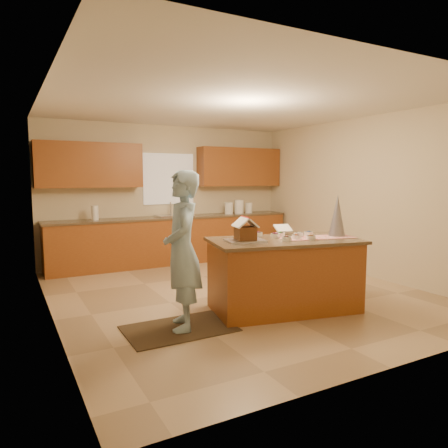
{
  "coord_description": "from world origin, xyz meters",
  "views": [
    {
      "loc": [
        -2.97,
        -5.13,
        1.68
      ],
      "look_at": [
        -0.1,
        0.2,
        1.0
      ],
      "focal_mm": 33.26,
      "sensor_mm": 36.0,
      "label": 1
    }
  ],
  "objects": [
    {
      "name": "floor",
      "position": [
        0.0,
        0.0,
        0.0
      ],
      "size": [
        5.5,
        5.5,
        0.0
      ],
      "primitive_type": "plane",
      "color": "tan",
      "rests_on": "ground"
    },
    {
      "name": "ceiling",
      "position": [
        0.0,
        0.0,
        2.7
      ],
      "size": [
        5.5,
        5.5,
        0.0
      ],
      "primitive_type": "plane",
      "color": "silver",
      "rests_on": "floor"
    },
    {
      "name": "wall_back",
      "position": [
        0.0,
        2.75,
        1.35
      ],
      "size": [
        5.5,
        5.5,
        0.0
      ],
      "primitive_type": "plane",
      "color": "beige",
      "rests_on": "floor"
    },
    {
      "name": "wall_front",
      "position": [
        0.0,
        -2.75,
        1.35
      ],
      "size": [
        5.5,
        5.5,
        0.0
      ],
      "primitive_type": "plane",
      "color": "beige",
      "rests_on": "floor"
    },
    {
      "name": "wall_left",
      "position": [
        -2.5,
        0.0,
        1.35
      ],
      "size": [
        5.5,
        5.5,
        0.0
      ],
      "primitive_type": "plane",
      "color": "beige",
      "rests_on": "floor"
    },
    {
      "name": "wall_right",
      "position": [
        2.5,
        0.0,
        1.35
      ],
      "size": [
        5.5,
        5.5,
        0.0
      ],
      "primitive_type": "plane",
      "color": "beige",
      "rests_on": "floor"
    },
    {
      "name": "stone_accent",
      "position": [
        -2.48,
        -0.8,
        1.25
      ],
      "size": [
        0.0,
        2.5,
        2.5
      ],
      "primitive_type": "plane",
      "rotation": [
        1.57,
        0.0,
        1.57
      ],
      "color": "gray",
      "rests_on": "wall_left"
    },
    {
      "name": "window_curtain",
      "position": [
        0.0,
        2.72,
        1.65
      ],
      "size": [
        1.05,
        0.03,
        1.0
      ],
      "primitive_type": "cube",
      "color": "white",
      "rests_on": "wall_back"
    },
    {
      "name": "back_counter_base",
      "position": [
        0.0,
        2.45,
        0.44
      ],
      "size": [
        4.8,
        0.6,
        0.88
      ],
      "primitive_type": "cube",
      "color": "brown",
      "rests_on": "floor"
    },
    {
      "name": "back_counter_top",
      "position": [
        0.0,
        2.45,
        0.9
      ],
      "size": [
        4.85,
        0.63,
        0.04
      ],
      "primitive_type": "cube",
      "color": "brown",
      "rests_on": "back_counter_base"
    },
    {
      "name": "upper_cabinet_left",
      "position": [
        -1.55,
        2.57,
        1.9
      ],
      "size": [
        1.85,
        0.35,
        0.8
      ],
      "primitive_type": "cube",
      "color": "brown",
      "rests_on": "wall_back"
    },
    {
      "name": "upper_cabinet_right",
      "position": [
        1.55,
        2.57,
        1.9
      ],
      "size": [
        1.85,
        0.35,
        0.8
      ],
      "primitive_type": "cube",
      "color": "brown",
      "rests_on": "wall_back"
    },
    {
      "name": "sink",
      "position": [
        0.0,
        2.45,
        0.89
      ],
      "size": [
        0.7,
        0.45,
        0.12
      ],
      "primitive_type": "cube",
      "color": "silver",
      "rests_on": "back_counter_top"
    },
    {
      "name": "faucet",
      "position": [
        0.0,
        2.63,
        1.06
      ],
      "size": [
        0.03,
        0.03,
        0.28
      ],
      "primitive_type": "cylinder",
      "color": "silver",
      "rests_on": "back_counter_top"
    },
    {
      "name": "island_base",
      "position": [
        0.14,
        -0.96,
        0.44
      ],
      "size": [
        1.92,
        1.23,
        0.87
      ],
      "primitive_type": "cube",
      "rotation": [
        0.0,
        0.0,
        -0.2
      ],
      "color": "brown",
      "rests_on": "floor"
    },
    {
      "name": "island_top",
      "position": [
        0.14,
        -0.96,
        0.89
      ],
      "size": [
        2.02,
        1.32,
        0.04
      ],
      "primitive_type": "cube",
      "rotation": [
        0.0,
        0.0,
        -0.2
      ],
      "color": "brown",
      "rests_on": "island_base"
    },
    {
      "name": "table_runner",
      "position": [
        0.58,
        -1.05,
        0.91
      ],
      "size": [
        1.04,
        0.55,
        0.01
      ],
      "primitive_type": "cube",
      "rotation": [
        0.0,
        0.0,
        -0.2
      ],
      "color": "#B8110D",
      "rests_on": "island_top"
    },
    {
      "name": "baking_tray",
      "position": [
        -0.4,
        -0.9,
        0.92
      ],
      "size": [
        0.51,
        0.42,
        0.02
      ],
      "primitive_type": "cube",
      "rotation": [
        0.0,
        0.0,
        -0.2
      ],
      "color": "silver",
      "rests_on": "island_top"
    },
    {
      "name": "cookbook",
      "position": [
        0.36,
        -0.62,
        1.0
      ],
      "size": [
        0.25,
        0.21,
        0.09
      ],
      "primitive_type": "cube",
      "rotation": [
        -1.13,
        0.0,
        -0.2
      ],
      "color": "white",
      "rests_on": "island_top"
    },
    {
      "name": "tinsel_tree",
      "position": [
        0.91,
        -1.07,
        1.18
      ],
      "size": [
        0.26,
        0.26,
        0.54
      ],
      "primitive_type": "cone",
      "rotation": [
        0.0,
        0.0,
        -0.2
      ],
      "color": "#B8B7C4",
      "rests_on": "island_top"
    },
    {
      "name": "rug",
      "position": [
        -1.3,
        -0.97,
        0.01
      ],
      "size": [
        1.19,
        0.78,
        0.01
      ],
      "primitive_type": "cube",
      "color": "black",
      "rests_on": "floor"
    },
    {
      "name": "boy",
      "position": [
        -1.25,
        -0.97,
        0.89
      ],
      "size": [
        0.6,
        0.74,
        1.75
      ],
      "primitive_type": "imported",
      "rotation": [
        0.0,
        0.0,
        -1.88
      ],
      "color": "#94BAD3",
      "rests_on": "rug"
    },
    {
      "name": "canister_a",
      "position": [
        1.22,
        2.45,
        1.04
      ],
      "size": [
        0.17,
        0.17,
        0.24
      ],
      "primitive_type": "cylinder",
      "color": "white",
      "rests_on": "back_counter_top"
    },
    {
      "name": "canister_b",
      "position": [
        1.47,
        2.45,
        1.06
      ],
      "size": [
        0.2,
        0.2,
        0.28
      ],
      "primitive_type": "cylinder",
      "color": "white",
      "rests_on": "back_counter_top"
    },
    {
      "name": "canister_c",
      "position": [
        1.72,
        2.45,
        1.03
      ],
      "size": [
        0.15,
        0.15,
        0.22
      ],
      "primitive_type": "cylinder",
      "color": "white",
      "rests_on": "back_counter_top"
    },
    {
      "name": "paper_towel",
      "position": [
        -1.51,
        2.45,
        1.05
      ],
      "size": [
        0.12,
        0.12,
        0.26
      ],
      "primitive_type": "cylinder",
      "color": "white",
      "rests_on": "back_counter_top"
    },
    {
      "name": "gingerbread_house",
      "position": [
        -0.4,
        -0.9,
        1.04
      ],
      "size": [
        0.32,
        0.33,
        0.28
      ],
      "color": "brown",
      "rests_on": "baking_tray"
    },
    {
      "name": "candy_bowls",
      "position": [
        0.26,
        -0.9,
        0.94
      ],
      "size": [
        0.74,
        0.68,
        0.05
      ],
      "color": "blue",
      "rests_on": "island_top"
    }
  ]
}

